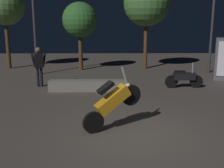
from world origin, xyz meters
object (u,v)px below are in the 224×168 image
object	(u,v)px
motorcycle_orange_foreground	(112,102)
streetlamp_far	(213,17)
person_rider_beside	(39,63)
motorcycle_black_parked_left	(184,78)
streetlamp_near	(34,21)

from	to	relation	value
motorcycle_orange_foreground	streetlamp_far	xyz separation A→B (m)	(5.72, 8.52, 2.38)
motorcycle_orange_foreground	streetlamp_far	world-z (taller)	streetlamp_far
person_rider_beside	motorcycle_black_parked_left	bearing A→B (deg)	60.25
motorcycle_orange_foreground	streetlamp_near	distance (m)	9.30
motorcycle_orange_foreground	motorcycle_black_parked_left	bearing A→B (deg)	29.10
motorcycle_black_parked_left	streetlamp_near	bearing A→B (deg)	153.83
streetlamp_near	streetlamp_far	size ratio (longest dim) A/B	0.92
motorcycle_orange_foreground	streetlamp_far	distance (m)	10.54
motorcycle_black_parked_left	person_rider_beside	distance (m)	6.39
motorcycle_black_parked_left	streetlamp_far	xyz separation A→B (m)	(2.52, 3.80, 2.69)
motorcycle_orange_foreground	person_rider_beside	bearing A→B (deg)	95.09
motorcycle_black_parked_left	streetlamp_far	distance (m)	5.29
person_rider_beside	motorcycle_orange_foreground	bearing A→B (deg)	5.26
motorcycle_orange_foreground	streetlamp_near	size ratio (longest dim) A/B	0.36
motorcycle_black_parked_left	streetlamp_far	bearing A→B (deg)	55.15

